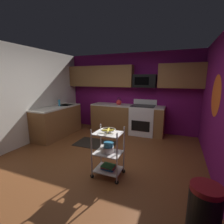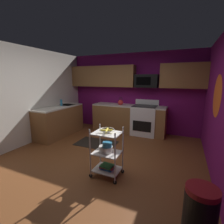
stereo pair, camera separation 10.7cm
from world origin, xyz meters
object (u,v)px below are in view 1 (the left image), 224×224
at_px(fruit_bowl, 108,130).
at_px(mixing_bowl_large, 107,149).
at_px(rolling_cart, 108,153).
at_px(oven_range, 143,120).
at_px(mixing_bowl_small, 108,144).
at_px(dish_soap_bottle, 59,103).
at_px(trash_can, 204,213).
at_px(kettle, 119,102).
at_px(microwave, 145,81).
at_px(book_stack, 108,167).

relative_size(fruit_bowl, mixing_bowl_large, 1.08).
distance_m(rolling_cart, fruit_bowl, 0.42).
xyz_separation_m(oven_range, fruit_bowl, (-0.09, -2.57, 0.40)).
bearing_deg(mixing_bowl_small, oven_range, 88.29).
bearing_deg(dish_soap_bottle, oven_range, 21.86).
distance_m(mixing_bowl_large, dish_soap_bottle, 2.88).
bearing_deg(trash_can, fruit_bowl, 153.30).
relative_size(rolling_cart, trash_can, 1.39).
distance_m(mixing_bowl_large, kettle, 2.71).
height_order(rolling_cart, kettle, kettle).
height_order(oven_range, fruit_bowl, oven_range).
distance_m(microwave, book_stack, 3.08).
bearing_deg(fruit_bowl, kettle, 105.86).
relative_size(rolling_cart, fruit_bowl, 3.36).
bearing_deg(kettle, fruit_bowl, -74.14).
distance_m(book_stack, kettle, 2.80).
bearing_deg(fruit_bowl, oven_range, 88.00).
distance_m(microwave, mixing_bowl_large, 2.93).
xyz_separation_m(kettle, dish_soap_bottle, (-1.65, -0.99, 0.02)).
height_order(mixing_bowl_small, book_stack, mixing_bowl_small).
height_order(microwave, mixing_bowl_small, microwave).
bearing_deg(dish_soap_bottle, mixing_bowl_large, -33.85).
xyz_separation_m(mixing_bowl_large, mixing_bowl_small, (0.04, -0.02, 0.10)).
height_order(oven_range, mixing_bowl_small, oven_range).
bearing_deg(kettle, oven_range, 0.27).
height_order(mixing_bowl_small, trash_can, trash_can).
bearing_deg(rolling_cart, dish_soap_bottle, 146.40).
xyz_separation_m(mixing_bowl_large, book_stack, (0.02, 0.00, -0.35)).
bearing_deg(kettle, mixing_bowl_small, -73.98).
height_order(kettle, trash_can, kettle).
height_order(mixing_bowl_small, dish_soap_bottle, dish_soap_bottle).
xyz_separation_m(rolling_cart, mixing_bowl_small, (0.01, -0.02, 0.17)).
bearing_deg(book_stack, fruit_bowl, 90.00).
bearing_deg(mixing_bowl_large, fruit_bowl, 0.00).
height_order(rolling_cart, fruit_bowl, rolling_cart).
distance_m(fruit_bowl, trash_can, 1.72).
relative_size(oven_range, mixing_bowl_small, 6.04).
distance_m(oven_range, dish_soap_bottle, 2.72).
bearing_deg(fruit_bowl, book_stack, -90.00).
xyz_separation_m(oven_range, rolling_cart, (-0.09, -2.57, -0.03)).
bearing_deg(rolling_cart, mixing_bowl_small, -53.82).
bearing_deg(rolling_cart, microwave, 88.08).
xyz_separation_m(kettle, trash_can, (2.18, -3.30, -0.67)).
xyz_separation_m(fruit_bowl, kettle, (-0.73, 2.57, 0.12)).
bearing_deg(dish_soap_bottle, fruit_bowl, -33.60).
bearing_deg(kettle, mixing_bowl_large, -74.60).
height_order(mixing_bowl_small, kettle, kettle).
bearing_deg(dish_soap_bottle, book_stack, -33.60).
bearing_deg(oven_range, dish_soap_bottle, -158.14).
bearing_deg(fruit_bowl, dish_soap_bottle, 146.40).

